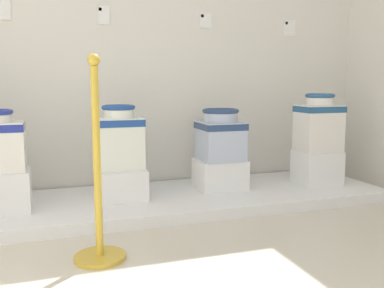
{
  "coord_description": "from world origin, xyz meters",
  "views": [
    {
      "loc": [
        1.04,
        -0.5,
        0.93
      ],
      "look_at": [
        2.08,
        2.58,
        0.47
      ],
      "focal_mm": 39.91,
      "sensor_mm": 36.0,
      "label": 1
    }
  ],
  "objects_px": {
    "info_placard_second": "(104,15)",
    "stanchion_post_near_left": "(98,203)",
    "plinth_block_central_ornate": "(0,191)",
    "info_placard_third": "(206,21)",
    "plinth_block_rightmost": "(317,167)",
    "antique_toilet_squat_floral": "(119,137)",
    "antique_toilet_slender_white": "(220,134)",
    "plinth_block_slender_white": "(220,174)",
    "info_placard_fourth": "(290,28)",
    "info_placard_first": "(1,9)",
    "plinth_block_squat_floral": "(120,183)",
    "antique_toilet_rightmost": "(319,122)"
  },
  "relations": [
    {
      "from": "plinth_block_central_ornate",
      "to": "plinth_block_squat_floral",
      "type": "bearing_deg",
      "value": 6.26
    },
    {
      "from": "stanchion_post_near_left",
      "to": "plinth_block_central_ornate",
      "type": "bearing_deg",
      "value": 124.24
    },
    {
      "from": "antique_toilet_rightmost",
      "to": "stanchion_post_near_left",
      "type": "distance_m",
      "value": 2.13
    },
    {
      "from": "info_placard_third",
      "to": "antique_toilet_squat_floral",
      "type": "bearing_deg",
      "value": -151.73
    },
    {
      "from": "plinth_block_rightmost",
      "to": "stanchion_post_near_left",
      "type": "xyz_separation_m",
      "value": [
        -1.93,
        -0.84,
        0.09
      ]
    },
    {
      "from": "plinth_block_central_ornate",
      "to": "antique_toilet_slender_white",
      "type": "height_order",
      "value": "antique_toilet_slender_white"
    },
    {
      "from": "antique_toilet_squat_floral",
      "to": "plinth_block_slender_white",
      "type": "distance_m",
      "value": 0.89
    },
    {
      "from": "info_placard_second",
      "to": "stanchion_post_near_left",
      "type": "xyz_separation_m",
      "value": [
        -0.23,
        -1.36,
        -1.17
      ]
    },
    {
      "from": "plinth_block_slender_white",
      "to": "stanchion_post_near_left",
      "type": "distance_m",
      "value": 1.44
    },
    {
      "from": "info_placard_second",
      "to": "antique_toilet_slender_white",
      "type": "bearing_deg",
      "value": -26.02
    },
    {
      "from": "plinth_block_squat_floral",
      "to": "info_placard_first",
      "type": "relative_size",
      "value": 2.42
    },
    {
      "from": "antique_toilet_slender_white",
      "to": "info_placard_third",
      "type": "relative_size",
      "value": 3.21
    },
    {
      "from": "plinth_block_squat_floral",
      "to": "info_placard_first",
      "type": "bearing_deg",
      "value": 150.03
    },
    {
      "from": "plinth_block_central_ornate",
      "to": "info_placard_third",
      "type": "height_order",
      "value": "info_placard_third"
    },
    {
      "from": "antique_toilet_squat_floral",
      "to": "antique_toilet_rightmost",
      "type": "bearing_deg",
      "value": -2.29
    },
    {
      "from": "plinth_block_squat_floral",
      "to": "stanchion_post_near_left",
      "type": "bearing_deg",
      "value": -105.88
    },
    {
      "from": "info_placard_first",
      "to": "info_placard_second",
      "type": "bearing_deg",
      "value": -0.0
    },
    {
      "from": "info_placard_fourth",
      "to": "stanchion_post_near_left",
      "type": "xyz_separation_m",
      "value": [
        -1.94,
        -1.36,
        -1.13
      ]
    },
    {
      "from": "plinth_block_central_ornate",
      "to": "plinth_block_rightmost",
      "type": "relative_size",
      "value": 1.11
    },
    {
      "from": "info_placard_first",
      "to": "info_placard_third",
      "type": "distance_m",
      "value": 1.64
    },
    {
      "from": "antique_toilet_squat_floral",
      "to": "antique_toilet_rightmost",
      "type": "xyz_separation_m",
      "value": [
        1.67,
        -0.07,
        0.06
      ]
    },
    {
      "from": "antique_toilet_squat_floral",
      "to": "plinth_block_rightmost",
      "type": "xyz_separation_m",
      "value": [
        1.67,
        -0.07,
        -0.32
      ]
    },
    {
      "from": "info_placard_third",
      "to": "info_placard_first",
      "type": "bearing_deg",
      "value": 180.0
    },
    {
      "from": "info_placard_third",
      "to": "antique_toilet_slender_white",
      "type": "bearing_deg",
      "value": -93.4
    },
    {
      "from": "stanchion_post_near_left",
      "to": "plinth_block_squat_floral",
      "type": "bearing_deg",
      "value": 74.12
    },
    {
      "from": "plinth_block_squat_floral",
      "to": "info_placard_first",
      "type": "distance_m",
      "value": 1.58
    },
    {
      "from": "antique_toilet_squat_floral",
      "to": "plinth_block_slender_white",
      "type": "relative_size",
      "value": 1.22
    },
    {
      "from": "plinth_block_squat_floral",
      "to": "info_placard_second",
      "type": "relative_size",
      "value": 2.57
    },
    {
      "from": "plinth_block_central_ornate",
      "to": "antique_toilet_squat_floral",
      "type": "distance_m",
      "value": 0.88
    },
    {
      "from": "plinth_block_rightmost",
      "to": "antique_toilet_slender_white",
      "type": "bearing_deg",
      "value": 172.81
    },
    {
      "from": "plinth_block_central_ornate",
      "to": "info_placard_third",
      "type": "xyz_separation_m",
      "value": [
        1.66,
        0.54,
        1.25
      ]
    },
    {
      "from": "plinth_block_slender_white",
      "to": "plinth_block_rightmost",
      "type": "xyz_separation_m",
      "value": [
        0.85,
        -0.11,
        0.02
      ]
    },
    {
      "from": "antique_toilet_rightmost",
      "to": "info_placard_third",
      "type": "height_order",
      "value": "info_placard_third"
    },
    {
      "from": "antique_toilet_slender_white",
      "to": "plinth_block_rightmost",
      "type": "distance_m",
      "value": 0.91
    },
    {
      "from": "plinth_block_slender_white",
      "to": "info_placard_third",
      "type": "relative_size",
      "value": 3.01
    },
    {
      "from": "antique_toilet_rightmost",
      "to": "plinth_block_rightmost",
      "type": "bearing_deg",
      "value": 90.0
    },
    {
      "from": "antique_toilet_slender_white",
      "to": "info_placard_fourth",
      "type": "relative_size",
      "value": 2.9
    },
    {
      "from": "plinth_block_central_ornate",
      "to": "info_placard_fourth",
      "type": "xyz_separation_m",
      "value": [
        2.5,
        0.54,
        1.22
      ]
    },
    {
      "from": "stanchion_post_near_left",
      "to": "info_placard_first",
      "type": "bearing_deg",
      "value": 111.25
    },
    {
      "from": "plinth_block_squat_floral",
      "to": "info_placard_third",
      "type": "bearing_deg",
      "value": 28.27
    },
    {
      "from": "plinth_block_squat_floral",
      "to": "antique_toilet_slender_white",
      "type": "xyz_separation_m",
      "value": [
        0.82,
        0.04,
        0.33
      ]
    },
    {
      "from": "info_placard_third",
      "to": "plinth_block_squat_floral",
      "type": "bearing_deg",
      "value": -151.73
    },
    {
      "from": "plinth_block_central_ornate",
      "to": "antique_toilet_rightmost",
      "type": "relative_size",
      "value": 0.8
    },
    {
      "from": "plinth_block_slender_white",
      "to": "plinth_block_rightmost",
      "type": "relative_size",
      "value": 1.11
    },
    {
      "from": "plinth_block_rightmost",
      "to": "info_placard_first",
      "type": "bearing_deg",
      "value": 168.03
    },
    {
      "from": "plinth_block_central_ornate",
      "to": "info_placard_first",
      "type": "distance_m",
      "value": 1.38
    },
    {
      "from": "antique_toilet_slender_white",
      "to": "plinth_block_slender_white",
      "type": "bearing_deg",
      "value": 180.0
    },
    {
      "from": "plinth_block_squat_floral",
      "to": "plinth_block_rightmost",
      "type": "bearing_deg",
      "value": -2.29
    },
    {
      "from": "plinth_block_rightmost",
      "to": "plinth_block_slender_white",
      "type": "bearing_deg",
      "value": 172.81
    },
    {
      "from": "antique_toilet_squat_floral",
      "to": "stanchion_post_near_left",
      "type": "distance_m",
      "value": 0.97
    }
  ]
}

